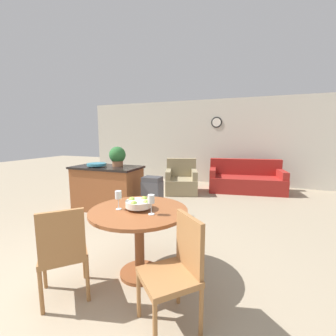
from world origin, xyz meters
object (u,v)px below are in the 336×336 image
(armchair, at_px, (181,181))
(dining_chair_near_right, at_px, (177,266))
(potted_plant, at_px, (117,156))
(teal_bowl, at_px, (97,165))
(wine_glass_right, at_px, (151,200))
(fruit_bowl, at_px, (139,203))
(wine_glass_left, at_px, (118,196))
(couch, at_px, (245,181))
(dining_table, at_px, (139,224))
(dining_chair_near_left, at_px, (63,249))
(kitchen_island, at_px, (107,188))
(trash_bin, at_px, (152,197))

(armchair, bearing_deg, dining_chair_near_right, -91.04)
(potted_plant, relative_size, armchair, 0.37)
(dining_chair_near_right, height_order, teal_bowl, teal_bowl)
(wine_glass_right, bearing_deg, armchair, 102.64)
(dining_chair_near_right, xyz_separation_m, wine_glass_right, (-0.40, 0.39, 0.41))
(fruit_bowl, distance_m, wine_glass_left, 0.24)
(couch, bearing_deg, dining_table, -111.10)
(dining_chair_near_left, xyz_separation_m, potted_plant, (-1.02, 2.51, 0.63))
(teal_bowl, bearing_deg, couch, 44.41)
(dining_table, xyz_separation_m, kitchen_island, (-1.70, 1.79, -0.13))
(trash_bin, bearing_deg, dining_chair_near_right, -61.11)
(kitchen_island, relative_size, teal_bowl, 3.67)
(wine_glass_left, distance_m, armchair, 3.88)
(kitchen_island, bearing_deg, trash_bin, -2.11)
(armchair, bearing_deg, wine_glass_right, -95.04)
(fruit_bowl, xyz_separation_m, armchair, (-0.66, 3.73, -0.53))
(fruit_bowl, relative_size, couch, 0.14)
(wine_glass_right, distance_m, potted_plant, 2.64)
(dining_chair_near_left, xyz_separation_m, wine_glass_left, (0.28, 0.52, 0.41))
(dining_table, distance_m, fruit_bowl, 0.24)
(couch, bearing_deg, armchair, -164.30)
(kitchen_island, distance_m, teal_bowl, 0.54)
(kitchen_island, height_order, potted_plant, potted_plant)
(armchair, bearing_deg, wine_glass_left, -100.79)
(dining_chair_near_left, relative_size, teal_bowl, 2.37)
(kitchen_island, bearing_deg, wine_glass_right, -45.01)
(wine_glass_left, distance_m, trash_bin, 1.96)
(trash_bin, relative_size, armchair, 0.70)
(fruit_bowl, distance_m, kitchen_island, 2.50)
(fruit_bowl, bearing_deg, kitchen_island, 133.44)
(kitchen_island, xyz_separation_m, teal_bowl, (-0.16, -0.11, 0.50))
(teal_bowl, height_order, armchair, teal_bowl)
(teal_bowl, distance_m, potted_plant, 0.46)
(dining_chair_near_left, xyz_separation_m, couch, (1.48, 5.07, -0.21))
(dining_table, height_order, potted_plant, potted_plant)
(kitchen_island, bearing_deg, potted_plant, 30.55)
(armchair, bearing_deg, dining_table, -97.58)
(wine_glass_right, bearing_deg, dining_chair_near_right, -43.94)
(wine_glass_right, height_order, couch, wine_glass_right)
(couch, height_order, armchair, armchair)
(wine_glass_left, xyz_separation_m, teal_bowl, (-1.65, 1.76, 0.05))
(trash_bin, relative_size, couch, 0.37)
(dining_chair_near_left, xyz_separation_m, armchair, (-0.18, 4.32, -0.20))
(dining_table, height_order, wine_glass_right, wine_glass_right)
(fruit_bowl, distance_m, potted_plant, 2.45)
(fruit_bowl, height_order, wine_glass_left, wine_glass_left)
(dining_chair_near_left, relative_size, couch, 0.44)
(dining_chair_near_right, bearing_deg, couch, -49.87)
(wine_glass_left, relative_size, kitchen_island, 0.14)
(couch, bearing_deg, dining_chair_near_right, -103.17)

